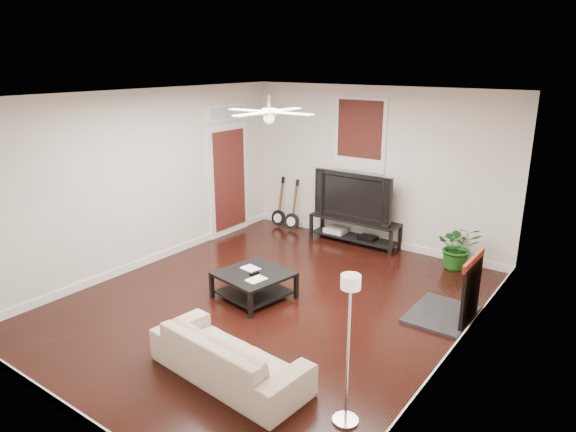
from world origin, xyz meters
name	(u,v)px	position (x,y,z in m)	size (l,w,h in m)	color
room	(270,205)	(0.00, 0.00, 1.40)	(5.01, 6.01, 2.81)	black
brick_accent	(487,220)	(2.49, 1.00, 1.40)	(0.02, 2.20, 2.80)	#A14634
fireplace	(456,286)	(2.20, 1.00, 0.46)	(0.80, 1.10, 0.92)	black
window_back	(360,135)	(-0.30, 2.97, 1.95)	(1.00, 0.06, 1.30)	#36110E
door_left	(229,169)	(-2.46, 1.90, 1.25)	(0.08, 1.00, 2.50)	white
tv_stand	(354,231)	(-0.24, 2.78, 0.23)	(1.68, 0.45, 0.47)	black
tv	(356,195)	(-0.24, 2.80, 0.90)	(1.50, 0.20, 0.86)	black
coffee_table	(254,285)	(-0.28, -0.02, 0.19)	(0.89, 0.89, 0.38)	black
sofa	(229,354)	(0.71, -1.63, 0.27)	(1.82, 0.71, 0.53)	tan
floor_lamp	(348,351)	(2.06, -1.53, 0.74)	(0.24, 0.24, 1.49)	silver
potted_plant	(458,246)	(1.68, 2.71, 0.37)	(0.67, 0.58, 0.75)	#195418
guitar_left	(278,202)	(-1.94, 2.75, 0.50)	(0.31, 0.22, 1.00)	black
guitar_right	(292,206)	(-1.59, 2.72, 0.50)	(0.31, 0.22, 1.00)	black
ceiling_fan	(269,112)	(0.00, 0.00, 2.60)	(1.24, 1.24, 0.32)	white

